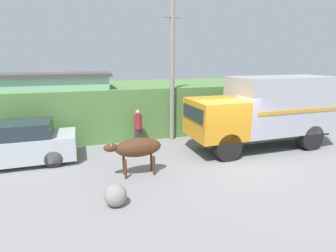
{
  "coord_description": "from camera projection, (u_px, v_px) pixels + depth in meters",
  "views": [
    {
      "loc": [
        -5.43,
        -8.47,
        3.94
      ],
      "look_at": [
        -2.4,
        0.62,
        1.54
      ],
      "focal_mm": 28.0,
      "sensor_mm": 36.0,
      "label": 1
    }
  ],
  "objects": [
    {
      "name": "brown_cow",
      "position": [
        137.0,
        148.0,
        9.05
      ],
      "size": [
        1.99,
        0.67,
        1.36
      ],
      "rotation": [
        0.0,
        0.0,
        0.04
      ],
      "color": "#512D19",
      "rests_on": "ground_plane"
    },
    {
      "name": "hillside_embankment",
      "position": [
        172.0,
        103.0,
        16.64
      ],
      "size": [
        32.0,
        6.28,
        2.58
      ],
      "color": "#568442",
      "rests_on": "ground_plane"
    },
    {
      "name": "building_backdrop",
      "position": [
        58.0,
        107.0,
        13.01
      ],
      "size": [
        5.22,
        2.7,
        3.36
      ],
      "color": "#8CC69E",
      "rests_on": "ground_plane"
    },
    {
      "name": "ground_plane",
      "position": [
        230.0,
        162.0,
        10.42
      ],
      "size": [
        60.0,
        60.0,
        0.0
      ],
      "primitive_type": "plane",
      "color": "gray"
    },
    {
      "name": "pedestrian_on_hill",
      "position": [
        138.0,
        126.0,
        12.43
      ],
      "size": [
        0.48,
        0.48,
        1.7
      ],
      "rotation": [
        0.0,
        0.0,
        3.54
      ],
      "color": "#38332D",
      "rests_on": "ground_plane"
    },
    {
      "name": "parked_suv",
      "position": [
        18.0,
        144.0,
        10.1
      ],
      "size": [
        4.3,
        1.86,
        1.66
      ],
      "rotation": [
        0.0,
        0.0,
        0.06
      ],
      "color": "silver",
      "rests_on": "ground_plane"
    },
    {
      "name": "cargo_truck",
      "position": [
        267.0,
        109.0,
        11.85
      ],
      "size": [
        6.85,
        2.34,
        3.24
      ],
      "rotation": [
        0.0,
        0.0,
        -0.05
      ],
      "color": "#2D2D2D",
      "rests_on": "ground_plane"
    },
    {
      "name": "roadside_rock",
      "position": [
        115.0,
        195.0,
        7.26
      ],
      "size": [
        0.64,
        0.64,
        0.64
      ],
      "color": "gray",
      "rests_on": "ground_plane"
    },
    {
      "name": "utility_pole",
      "position": [
        172.0,
        71.0,
        12.67
      ],
      "size": [
        0.9,
        0.24,
        6.72
      ],
      "color": "gray",
      "rests_on": "ground_plane"
    }
  ]
}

